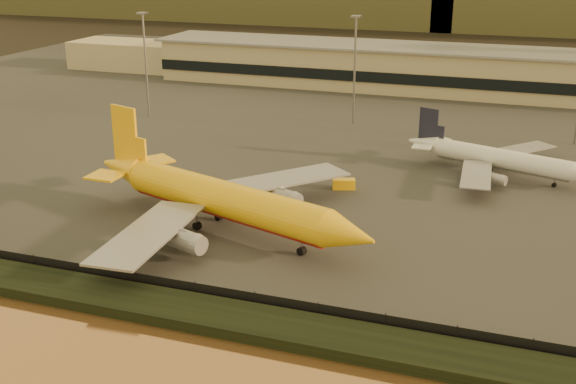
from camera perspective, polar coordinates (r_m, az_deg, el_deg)
name	(u,v)px	position (r m, az deg, el deg)	size (l,w,h in m)	color
ground	(277,265)	(100.19, -0.90, -5.76)	(900.00, 900.00, 0.00)	black
embankment	(226,318)	(85.93, -4.90, -9.91)	(320.00, 7.00, 1.40)	black
tarmac	(406,113)	(187.53, 9.29, 6.16)	(320.00, 220.00, 0.20)	#2D2D2D
perimeter_fence	(240,298)	(88.84, -3.85, -8.39)	(300.00, 0.05, 2.20)	black
terminal_building	(378,67)	(218.46, 7.09, 9.81)	(202.00, 25.00, 12.60)	#C1B286
apron_light_masts	(461,68)	(162.96, 13.52, 9.47)	(152.20, 12.20, 25.40)	slate
dhl_cargo_jet	(221,200)	(110.03, -5.31, -0.60)	(53.32, 50.78, 16.32)	#F6B50C
white_narrowbody_jet	(499,159)	(140.67, 16.33, 2.51)	(36.94, 35.11, 10.87)	white
gse_vehicle_yellow	(344,184)	(129.02, 4.43, 0.64)	(3.99, 1.80, 1.80)	#F6B50C
gse_vehicle_white	(287,180)	(130.81, -0.09, 0.92)	(3.54, 1.59, 1.59)	white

